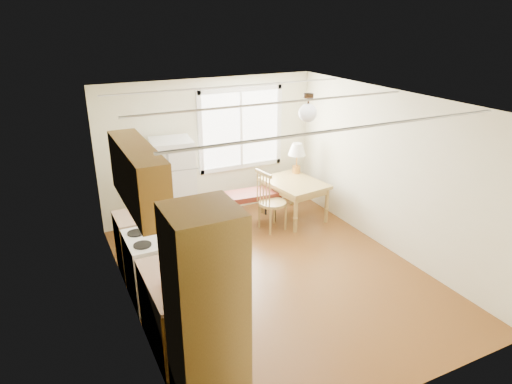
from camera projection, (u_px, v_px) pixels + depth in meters
room_shell at (277, 195)px, 6.14m from camera, size 4.60×5.60×2.62m
kitchen_run at (167, 273)px, 5.05m from camera, size 0.65×3.40×2.20m
window_unit at (241, 129)px, 8.34m from camera, size 1.64×0.05×1.51m
pendant_light at (308, 112)px, 6.39m from camera, size 0.26×0.26×0.40m
refrigerator at (174, 186)px, 7.69m from camera, size 0.74×0.74×1.61m
bench at (244, 197)px, 8.01m from camera, size 1.29×0.55×0.58m
dining_table at (294, 187)px, 8.22m from camera, size 1.00×1.24×0.71m
chair at (268, 197)px, 7.71m from camera, size 0.50×0.49×1.09m
table_lamp at (297, 152)px, 8.47m from camera, size 0.33×0.33×0.57m
coffee_maker at (185, 290)px, 4.41m from camera, size 0.19×0.24×0.35m
kettle at (169, 275)px, 4.71m from camera, size 0.13×0.13×0.25m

